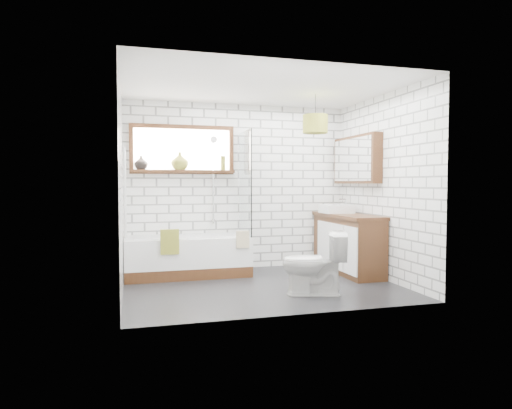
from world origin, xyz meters
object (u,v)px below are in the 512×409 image
object	(u,v)px
bathtub	(188,256)
pendant	(315,124)
basin	(336,209)
toilet	(314,263)
vanity	(348,243)

from	to	relation	value
bathtub	pendant	xyz separation A→B (m)	(1.64, -0.68, 1.82)
basin	pendant	xyz separation A→B (m)	(-0.59, -0.56, 1.18)
bathtub	toilet	distance (m)	1.98
vanity	pendant	distance (m)	1.82
bathtub	toilet	xyz separation A→B (m)	(1.29, -1.49, 0.09)
vanity	basin	distance (m)	0.56
vanity	toilet	xyz separation A→B (m)	(-1.00, -1.11, -0.06)
vanity	basin	bearing A→B (deg)	103.18
vanity	basin	world-z (taller)	basin
pendant	toilet	bearing A→B (deg)	-113.37
bathtub	pendant	bearing A→B (deg)	-22.57
bathtub	toilet	size ratio (longest dim) A/B	2.32
basin	toilet	world-z (taller)	basin
basin	toilet	bearing A→B (deg)	-124.42
vanity	toilet	bearing A→B (deg)	-131.89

